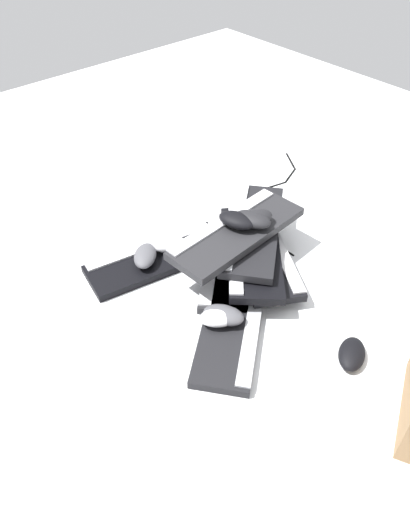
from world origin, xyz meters
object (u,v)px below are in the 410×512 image
object	(u,v)px
keyboard_1	(158,258)
mouse_7	(220,316)
keyboard_4	(253,248)
mouse_2	(254,218)
mouse_0	(352,354)
keyboard_2	(233,322)
keyboard_6	(237,232)
mouse_3	(145,256)
keyboard_3	(261,250)
mouse_5	(168,244)
mouse_6	(224,315)
keyboard_0	(230,260)
mouse_4	(253,219)
keyboard_5	(252,229)
mouse_1	(237,220)

from	to	relation	value
keyboard_1	mouse_7	bearing A→B (deg)	-96.81
keyboard_4	mouse_2	bearing A→B (deg)	49.89
mouse_0	keyboard_2	bearing A→B (deg)	-90.07
keyboard_1	mouse_7	distance (m)	0.33
keyboard_6	mouse_3	xyz separation A→B (m)	(-0.21, 0.17, -0.08)
keyboard_3	mouse_5	world-z (taller)	mouse_5
mouse_2	keyboard_2	bearing A→B (deg)	56.36
mouse_6	keyboard_0	bearing A→B (deg)	-78.12
keyboard_0	mouse_2	size ratio (longest dim) A/B	3.89
mouse_4	mouse_6	world-z (taller)	mouse_4
keyboard_2	keyboard_5	bearing A→B (deg)	35.73
keyboard_0	keyboard_3	xyz separation A→B (m)	(0.08, -0.05, 0.03)
keyboard_5	mouse_7	bearing A→B (deg)	-149.96
keyboard_2	keyboard_6	world-z (taller)	keyboard_6
keyboard_0	mouse_2	bearing A→B (deg)	-32.68
keyboard_2	mouse_3	xyz separation A→B (m)	(-0.04, 0.34, 0.04)
keyboard_1	mouse_6	xyz separation A→B (m)	(-0.03, -0.33, 0.04)
keyboard_0	mouse_6	bearing A→B (deg)	-137.11
mouse_2	mouse_3	world-z (taller)	mouse_2
keyboard_3	keyboard_4	size ratio (longest dim) A/B	1.07
mouse_2	mouse_7	distance (m)	0.31
keyboard_5	mouse_7	world-z (taller)	keyboard_5
keyboard_2	mouse_3	world-z (taller)	mouse_3
keyboard_2	keyboard_4	distance (m)	0.25
keyboard_4	mouse_6	distance (m)	0.26
mouse_7	mouse_4	bearing A→B (deg)	-121.78
keyboard_0	mouse_1	distance (m)	0.16
mouse_2	mouse_4	world-z (taller)	same
keyboard_6	mouse_1	xyz separation A→B (m)	(0.01, 0.01, 0.04)
keyboard_1	keyboard_6	size ratio (longest dim) A/B	1.02
mouse_1	mouse_3	bearing A→B (deg)	32.75
keyboard_3	mouse_2	bearing A→B (deg)	143.69
keyboard_0	mouse_4	distance (m)	0.17
keyboard_1	mouse_6	world-z (taller)	mouse_6
keyboard_4	mouse_5	xyz separation A→B (m)	(-0.16, 0.21, -0.02)
keyboard_6	mouse_4	bearing A→B (deg)	-24.96
keyboard_5	mouse_2	bearing A→B (deg)	-133.03
keyboard_1	mouse_4	xyz separation A→B (m)	(0.21, -0.19, 0.16)
mouse_3	mouse_6	size ratio (longest dim) A/B	1.00
keyboard_0	mouse_4	world-z (taller)	mouse_4
keyboard_0	mouse_5	bearing A→B (deg)	127.67
keyboard_0	keyboard_3	distance (m)	0.10
mouse_4	mouse_6	xyz separation A→B (m)	(-0.24, -0.14, -0.12)
keyboard_6	mouse_6	distance (m)	0.26
keyboard_3	mouse_2	size ratio (longest dim) A/B	4.13
mouse_2	mouse_3	size ratio (longest dim) A/B	1.00
keyboard_4	keyboard_5	size ratio (longest dim) A/B	0.97
keyboard_0	mouse_7	world-z (taller)	mouse_7
keyboard_2	mouse_4	world-z (taller)	mouse_4
keyboard_2	keyboard_4	world-z (taller)	keyboard_4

